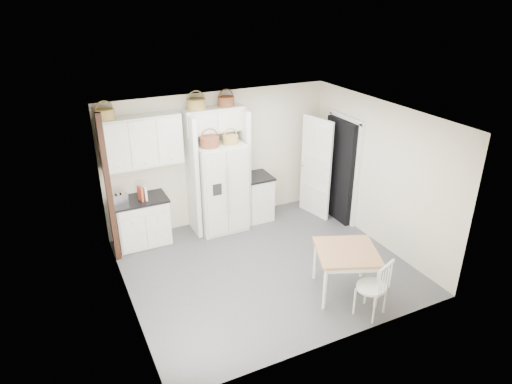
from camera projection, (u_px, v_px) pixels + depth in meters
floor at (266, 266)px, 7.75m from camera, size 4.50×4.50×0.00m
ceiling at (267, 117)px, 6.68m from camera, size 4.50×4.50×0.00m
wall_back at (219, 158)px, 8.85m from camera, size 4.50×0.00×4.50m
wall_left at (122, 227)px, 6.32m from camera, size 0.00×4.00×4.00m
wall_right at (379, 174)px, 8.11m from camera, size 0.00×4.00×4.00m
refrigerator at (220, 187)px, 8.66m from camera, size 0.89×0.72×1.73m
base_cab_left at (142, 222)px, 8.30m from camera, size 0.92×0.58×0.85m
base_cab_right at (257, 198)px, 9.22m from camera, size 0.50×0.60×0.89m
dining_table at (345, 271)px, 6.96m from camera, size 1.17×1.17×0.74m
windsor_chair at (371, 287)px, 6.45m from camera, size 0.58×0.55×0.93m
counter_left at (139, 200)px, 8.12m from camera, size 0.96×0.62×0.04m
counter_right at (257, 176)px, 9.03m from camera, size 0.54×0.64×0.04m
toaster at (119, 199)px, 7.86m from camera, size 0.31×0.22×0.20m
cookbook_red at (140, 194)px, 8.00m from camera, size 0.07×0.18×0.26m
cookbook_cream at (145, 193)px, 8.04m from camera, size 0.04×0.16×0.24m
basket_upper_a at (105, 114)px, 7.43m from camera, size 0.31×0.31×0.18m
basket_bridge_a at (196, 104)px, 8.05m from camera, size 0.33×0.33×0.19m
basket_bridge_b at (226, 101)px, 8.28m from camera, size 0.31×0.31×0.18m
basket_fridge_a at (210, 142)px, 8.10m from camera, size 0.34×0.34×0.18m
basket_fridge_b at (231, 139)px, 8.27m from camera, size 0.29×0.29×0.16m
upper_cabinet at (141, 142)px, 7.87m from camera, size 1.40×0.34×0.90m
bridge_cabinet at (214, 120)px, 8.31m from camera, size 1.12×0.34×0.45m
fridge_panel_left at (192, 176)px, 8.40m from camera, size 0.08×0.60×2.30m
fridge_panel_right at (243, 167)px, 8.81m from camera, size 0.08×0.60×2.30m
trim_post at (109, 191)px, 7.44m from camera, size 0.09×0.09×2.60m
doorway_void at (340, 170)px, 9.00m from camera, size 0.18×0.85×2.05m
door_slab at (316, 168)px, 9.13m from camera, size 0.21×0.79×2.05m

